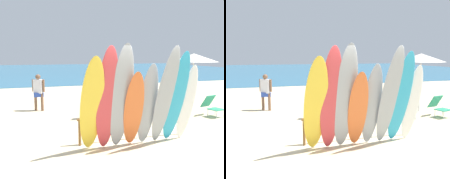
# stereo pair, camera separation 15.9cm
# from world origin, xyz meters

# --- Properties ---
(ground) EXTENTS (60.00, 60.00, 0.00)m
(ground) POSITION_xyz_m (0.00, 14.00, 0.00)
(ground) COLOR beige
(ocean_water) EXTENTS (60.00, 40.00, 0.02)m
(ocean_water) POSITION_xyz_m (0.00, 32.16, 0.01)
(ocean_water) COLOR teal
(ocean_water) RESTS_ON ground
(surfboard_rack) EXTENTS (3.02, 0.07, 0.71)m
(surfboard_rack) POSITION_xyz_m (0.00, 0.00, 0.56)
(surfboard_rack) COLOR brown
(surfboard_rack) RESTS_ON ground
(surfboard_yellow_0) EXTENTS (0.61, 0.80, 2.28)m
(surfboard_yellow_0) POSITION_xyz_m (-1.25, -0.56, 1.14)
(surfboard_yellow_0) COLOR yellow
(surfboard_yellow_0) RESTS_ON ground
(surfboard_red_1) EXTENTS (0.55, 0.69, 2.51)m
(surfboard_red_1) POSITION_xyz_m (-0.89, -0.57, 1.25)
(surfboard_red_1) COLOR #D13D42
(surfboard_red_1) RESTS_ON ground
(surfboard_grey_2) EXTENTS (0.62, 0.73, 2.57)m
(surfboard_grey_2) POSITION_xyz_m (-0.53, -0.56, 1.28)
(surfboard_grey_2) COLOR #999EA3
(surfboard_grey_2) RESTS_ON ground
(surfboard_orange_3) EXTENTS (0.55, 0.74, 1.92)m
(surfboard_orange_3) POSITION_xyz_m (-0.21, -0.54, 0.96)
(surfboard_orange_3) COLOR orange
(surfboard_orange_3) RESTS_ON ground
(surfboard_grey_4) EXTENTS (0.51, 0.62, 2.10)m
(surfboard_grey_4) POSITION_xyz_m (0.18, -0.51, 1.05)
(surfboard_grey_4) COLOR #999EA3
(surfboard_grey_4) RESTS_ON ground
(surfboard_grey_5) EXTENTS (0.58, 0.93, 2.53)m
(surfboard_grey_5) POSITION_xyz_m (0.57, -0.66, 1.26)
(surfboard_grey_5) COLOR #999EA3
(surfboard_grey_5) RESTS_ON ground
(surfboard_teal_6) EXTENTS (0.53, 0.86, 2.39)m
(surfboard_teal_6) POSITION_xyz_m (0.92, -0.61, 1.20)
(surfboard_teal_6) COLOR #289EC6
(surfboard_teal_6) RESTS_ON ground
(surfboard_white_7) EXTENTS (0.51, 0.62, 2.05)m
(surfboard_white_7) POSITION_xyz_m (1.33, -0.48, 1.03)
(surfboard_white_7) COLOR white
(surfboard_white_7) RESTS_ON ground
(beachgoer_near_rack) EXTENTS (0.58, 0.35, 1.64)m
(beachgoer_near_rack) POSITION_xyz_m (-0.18, 2.51, 0.95)
(beachgoer_near_rack) COLOR #9E704C
(beachgoer_near_rack) RESTS_ON ground
(beachgoer_midbeach) EXTENTS (0.63, 0.34, 1.73)m
(beachgoer_midbeach) POSITION_xyz_m (1.80, 7.88, 1.00)
(beachgoer_midbeach) COLOR tan
(beachgoer_midbeach) RESTS_ON ground
(beachgoer_photographing) EXTENTS (0.49, 0.37, 1.50)m
(beachgoer_photographing) POSITION_xyz_m (-2.32, 4.48, 0.86)
(beachgoer_photographing) COLOR brown
(beachgoer_photographing) RESTS_ON ground
(beach_chair_red) EXTENTS (0.66, 0.85, 0.78)m
(beach_chair_red) POSITION_xyz_m (3.84, 1.57, 0.42)
(beach_chair_red) COLOR #B7B7BC
(beach_chair_red) RESTS_ON ground
(beach_chair_blue) EXTENTS (0.62, 0.81, 0.79)m
(beach_chair_blue) POSITION_xyz_m (2.55, 1.74, 0.42)
(beach_chair_blue) COLOR #B7B7BC
(beach_chair_blue) RESTS_ON ground
(beach_umbrella) EXTENTS (1.88, 1.88, 2.33)m
(beach_umbrella) POSITION_xyz_m (3.63, 2.51, 2.17)
(beach_umbrella) COLOR silver
(beach_umbrella) RESTS_ON ground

